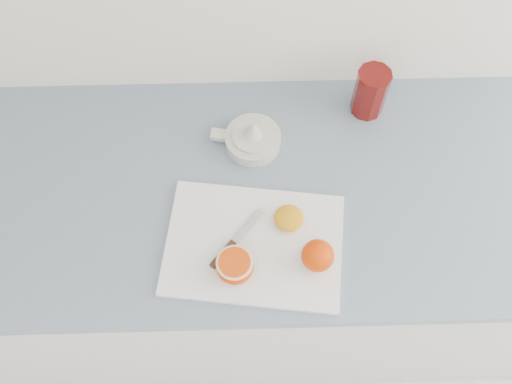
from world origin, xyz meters
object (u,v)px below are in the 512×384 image
half_orange (235,266)px  cutting_board (254,245)px  citrus_juicer (252,138)px  red_tumbler (370,93)px  counter (292,256)px

half_orange → cutting_board: bearing=55.2°
citrus_juicer → cutting_board: bearing=-90.6°
half_orange → red_tumbler: 0.53m
cutting_board → red_tumbler: size_ratio=2.87×
cutting_board → red_tumbler: bearing=51.4°
counter → cutting_board: bearing=-128.1°
cutting_board → half_orange: half_orange is taller
half_orange → citrus_juicer: 0.32m
cutting_board → red_tumbler: 0.46m
cutting_board → half_orange: (-0.04, -0.06, 0.03)m
counter → half_orange: bearing=-127.2°
half_orange → red_tumbler: bearing=51.9°
half_orange → counter: bearing=52.8°
citrus_juicer → red_tumbler: bearing=18.6°
cutting_board → citrus_juicer: bearing=89.4°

